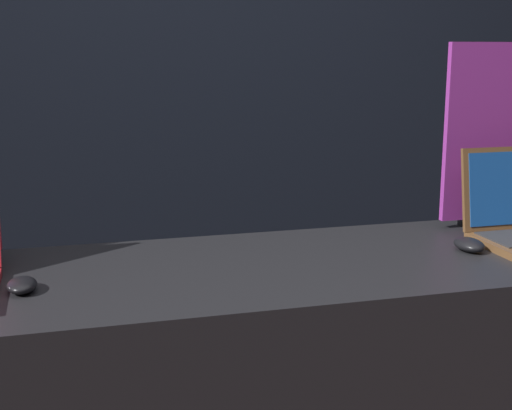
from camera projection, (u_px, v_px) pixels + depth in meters
wall_back at (165, 49)px, 2.99m from camera, size 8.00×0.05×2.80m
mouse_front at (22, 285)px, 1.54m from camera, size 0.06×0.09×0.03m
mouse_back at (469, 245)px, 1.86m from camera, size 0.07×0.10×0.03m
promo_stand_back at (496, 139)px, 2.08m from camera, size 0.33×0.07×0.54m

